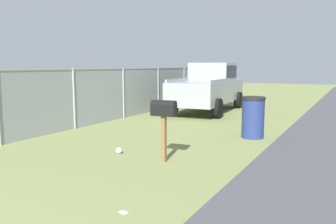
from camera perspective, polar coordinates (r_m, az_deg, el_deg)
mailbox at (r=6.93m, az=-0.72°, el=-0.10°), size 0.24×0.53×1.27m
pickup_truck at (r=15.02m, az=6.90°, el=4.35°), size 5.41×2.42×2.09m
trash_bin at (r=9.63m, az=13.93°, el=-0.85°), size 0.63×0.63×1.13m
fence_section at (r=11.99m, az=-11.08°, el=3.02°), size 18.19×0.07×1.89m
litter_bag_by_mailbox at (r=7.82m, az=-8.15°, el=-6.36°), size 0.14×0.14×0.14m
litter_wrapper_midfield_a at (r=4.84m, az=-7.43°, el=-16.17°), size 0.12×0.14×0.01m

